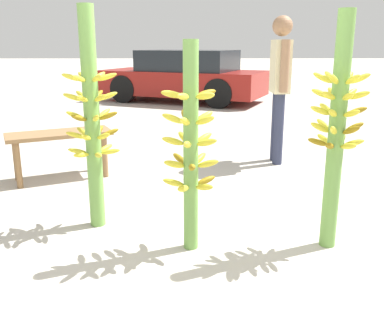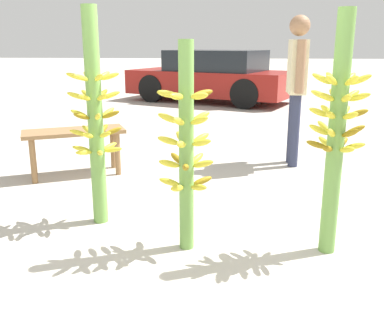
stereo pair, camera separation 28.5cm
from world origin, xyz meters
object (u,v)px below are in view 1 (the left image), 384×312
at_px(banana_stalk_center, 191,147).
at_px(vendor_person, 280,76).
at_px(banana_stalk_right, 337,129).
at_px(parked_car, 184,77).
at_px(market_bench, 60,140).
at_px(banana_stalk_left, 92,120).

distance_m(banana_stalk_center, vendor_person, 2.54).
xyz_separation_m(banana_stalk_right, parked_car, (-1.12, 7.96, -0.24)).
xyz_separation_m(banana_stalk_right, vendor_person, (0.07, 2.25, 0.19)).
xyz_separation_m(banana_stalk_center, market_bench, (-1.39, 1.64, -0.32)).
height_order(banana_stalk_left, banana_stalk_center, banana_stalk_left).
relative_size(banana_stalk_left, parked_car, 0.39).
distance_m(banana_stalk_right, parked_car, 8.04).
bearing_deg(banana_stalk_center, banana_stalk_right, 1.71).
height_order(banana_stalk_right, vendor_person, vendor_person).
bearing_deg(banana_stalk_right, parked_car, 98.00).
distance_m(banana_stalk_left, banana_stalk_right, 1.78).
height_order(banana_stalk_left, vendor_person, vendor_person).
bearing_deg(vendor_person, banana_stalk_center, 156.32).
bearing_deg(market_bench, banana_stalk_center, -74.60).
relative_size(banana_stalk_center, parked_car, 0.33).
bearing_deg(parked_car, banana_stalk_right, -148.58).
distance_m(banana_stalk_center, market_bench, 2.17).
xyz_separation_m(banana_stalk_left, parked_car, (0.62, 7.58, -0.24)).
height_order(banana_stalk_center, banana_stalk_right, banana_stalk_right).
relative_size(banana_stalk_left, vendor_person, 0.98).
bearing_deg(parked_car, banana_stalk_center, -155.67).
bearing_deg(market_bench, banana_stalk_left, -87.43).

